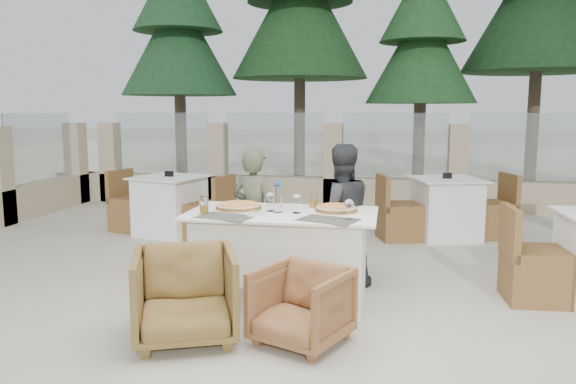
% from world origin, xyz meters
% --- Properties ---
extents(ground, '(80.00, 80.00, 0.00)m').
position_xyz_m(ground, '(0.00, 0.00, 0.00)').
color(ground, beige).
rests_on(ground, ground).
extents(sand_patch, '(30.00, 16.00, 0.01)m').
position_xyz_m(sand_patch, '(0.00, 14.00, 0.01)').
color(sand_patch, beige).
rests_on(sand_patch, ground).
extents(perimeter_wall_far, '(10.00, 0.34, 1.60)m').
position_xyz_m(perimeter_wall_far, '(0.00, 4.80, 0.80)').
color(perimeter_wall_far, '#C2AD89').
rests_on(perimeter_wall_far, ground).
extents(pine_far_left, '(2.42, 2.42, 5.50)m').
position_xyz_m(pine_far_left, '(-3.50, 7.00, 2.75)').
color(pine_far_left, '#1F4825').
rests_on(pine_far_left, ground).
extents(pine_mid_left, '(2.86, 2.86, 6.50)m').
position_xyz_m(pine_mid_left, '(-1.00, 7.50, 3.25)').
color(pine_mid_left, '#1C421D').
rests_on(pine_mid_left, ground).
extents(pine_centre, '(2.20, 2.20, 5.00)m').
position_xyz_m(pine_centre, '(1.50, 7.20, 2.50)').
color(pine_centre, '#214E24').
rests_on(pine_centre, ground).
extents(pine_mid_right, '(2.99, 2.99, 6.80)m').
position_xyz_m(pine_mid_right, '(3.80, 7.80, 3.40)').
color(pine_mid_right, '#183919').
rests_on(pine_mid_right, ground).
extents(dining_table, '(1.60, 0.90, 0.77)m').
position_xyz_m(dining_table, '(0.03, 0.10, 0.39)').
color(dining_table, white).
rests_on(dining_table, ground).
extents(placemat_near_left, '(0.51, 0.40, 0.00)m').
position_xyz_m(placemat_near_left, '(-0.38, -0.18, 0.77)').
color(placemat_near_left, '#56524A').
rests_on(placemat_near_left, dining_table).
extents(placemat_near_right, '(0.52, 0.43, 0.00)m').
position_xyz_m(placemat_near_right, '(0.45, -0.17, 0.77)').
color(placemat_near_right, '#534D47').
rests_on(placemat_near_right, dining_table).
extents(pizza_left, '(0.40, 0.40, 0.05)m').
position_xyz_m(pizza_left, '(-0.38, 0.21, 0.80)').
color(pizza_left, orange).
rests_on(pizza_left, dining_table).
extents(pizza_right, '(0.46, 0.46, 0.05)m').
position_xyz_m(pizza_right, '(0.48, 0.24, 0.79)').
color(pizza_right, '#EB5A20').
rests_on(pizza_right, dining_table).
extents(water_bottle, '(0.10, 0.10, 0.27)m').
position_xyz_m(water_bottle, '(-0.01, 0.10, 0.90)').
color(water_bottle, '#BAD3F5').
rests_on(water_bottle, dining_table).
extents(wine_glass_centre, '(0.09, 0.09, 0.18)m').
position_xyz_m(wine_glass_centre, '(-0.08, 0.13, 0.86)').
color(wine_glass_centre, silver).
rests_on(wine_glass_centre, dining_table).
extents(wine_glass_near, '(0.08, 0.08, 0.18)m').
position_xyz_m(wine_glass_near, '(0.16, 0.08, 0.86)').
color(wine_glass_near, white).
rests_on(wine_glass_near, dining_table).
extents(wine_glass_corner, '(0.10, 0.10, 0.18)m').
position_xyz_m(wine_glass_corner, '(0.61, -0.12, 0.86)').
color(wine_glass_corner, white).
rests_on(wine_glass_corner, dining_table).
extents(beer_glass_left, '(0.09, 0.09, 0.15)m').
position_xyz_m(beer_glass_left, '(-0.59, -0.09, 0.84)').
color(beer_glass_left, gold).
rests_on(beer_glass_left, dining_table).
extents(beer_glass_right, '(0.09, 0.09, 0.14)m').
position_xyz_m(beer_glass_right, '(0.27, 0.37, 0.84)').
color(beer_glass_right, '#C88D1C').
rests_on(beer_glass_right, dining_table).
extents(olive_dish, '(0.12, 0.12, 0.04)m').
position_xyz_m(olive_dish, '(-0.15, -0.09, 0.79)').
color(olive_dish, white).
rests_on(olive_dish, dining_table).
extents(armchair_far_left, '(0.92, 0.94, 0.66)m').
position_xyz_m(armchair_far_left, '(-0.47, 0.83, 0.33)').
color(armchair_far_left, brown).
rests_on(armchair_far_left, ground).
extents(armchair_far_right, '(0.69, 0.71, 0.60)m').
position_xyz_m(armchair_far_right, '(0.33, 0.83, 0.30)').
color(armchair_far_right, olive).
rests_on(armchair_far_right, ground).
extents(armchair_near_left, '(0.92, 0.93, 0.66)m').
position_xyz_m(armchair_near_left, '(-0.49, -0.86, 0.33)').
color(armchair_near_left, brown).
rests_on(armchair_near_left, ground).
extents(armchair_near_right, '(0.77, 0.78, 0.54)m').
position_xyz_m(armchair_near_right, '(0.34, -0.77, 0.27)').
color(armchair_near_right, '#915C34').
rests_on(armchair_near_right, ground).
extents(diner_left, '(0.53, 0.42, 1.27)m').
position_xyz_m(diner_left, '(-0.35, 0.66, 0.64)').
color(diner_left, '#51563E').
rests_on(diner_left, ground).
extents(diner_right, '(0.78, 0.70, 1.32)m').
position_xyz_m(diner_right, '(0.48, 0.62, 0.66)').
color(diner_right, '#323537').
rests_on(diner_right, ground).
extents(bg_table_a, '(1.79, 1.21, 0.77)m').
position_xyz_m(bg_table_a, '(-1.89, 2.35, 0.39)').
color(bg_table_a, white).
rests_on(bg_table_a, ground).
extents(bg_table_b, '(1.80, 1.25, 0.77)m').
position_xyz_m(bg_table_b, '(1.64, 2.78, 0.39)').
color(bg_table_b, white).
rests_on(bg_table_b, ground).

